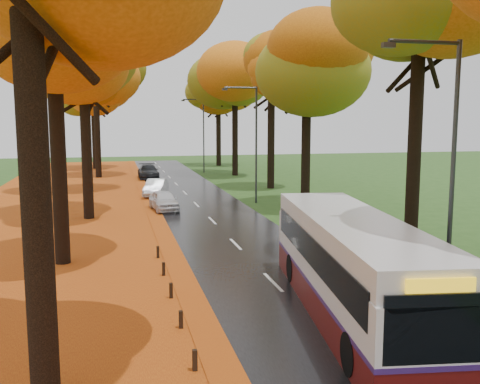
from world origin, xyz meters
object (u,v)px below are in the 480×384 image
object	(u,v)px
streetlamp_far	(201,129)
car_white	(164,200)
car_dark	(148,171)
streetlamp_near	(446,157)
car_silver	(156,188)
bus	(353,265)
streetlamp_mid	(253,135)

from	to	relation	value
streetlamp_far	car_white	xyz separation A→B (m)	(-6.30, -23.75, -4.05)
car_dark	streetlamp_near	bearing A→B (deg)	-81.34
car_silver	car_dark	distance (m)	12.43
bus	car_white	distance (m)	20.17
streetlamp_far	car_silver	size ratio (longest dim) A/B	2.08
streetlamp_near	bus	world-z (taller)	streetlamp_near
streetlamp_near	streetlamp_mid	distance (m)	22.00
bus	car_white	world-z (taller)	bus
streetlamp_far	bus	size ratio (longest dim) A/B	0.71
car_silver	streetlamp_mid	bearing A→B (deg)	-22.56
car_white	car_dark	world-z (taller)	car_dark
bus	car_white	bearing A→B (deg)	108.54
streetlamp_far	car_dark	bearing A→B (deg)	-141.63
streetlamp_mid	streetlamp_near	bearing A→B (deg)	-90.00
streetlamp_mid	car_dark	bearing A→B (deg)	109.46
streetlamp_mid	car_white	xyz separation A→B (m)	(-6.30, -1.75, -4.05)
streetlamp_near	car_silver	bearing A→B (deg)	103.24
streetlamp_mid	bus	bearing A→B (deg)	-96.89
streetlamp_mid	bus	world-z (taller)	streetlamp_mid
car_white	streetlamp_near	bearing A→B (deg)	-79.69
streetlamp_near	car_dark	distance (m)	39.86
streetlamp_mid	car_silver	size ratio (longest dim) A/B	2.08
bus	car_dark	size ratio (longest dim) A/B	2.41
car_white	car_silver	bearing A→B (deg)	83.04
bus	car_dark	distance (m)	38.92
car_white	car_dark	size ratio (longest dim) A/B	0.78
car_dark	streetlamp_mid	bearing A→B (deg)	-70.70
streetlamp_mid	bus	distance (m)	21.95
bus	car_silver	world-z (taller)	bus
car_silver	car_dark	bearing A→B (deg)	103.53
car_silver	streetlamp_near	bearing A→B (deg)	-62.20
car_silver	car_dark	xyz separation A→B (m)	(0.22, 12.43, 0.04)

